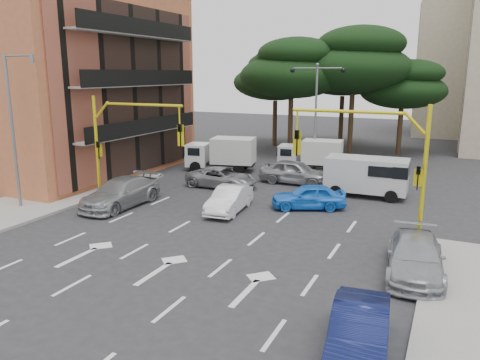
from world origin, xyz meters
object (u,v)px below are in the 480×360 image
object	(u,v)px
signal_mast_left	(122,136)
car_white_hatch	(229,199)
van_white	(366,177)
box_truck_a	(221,154)
box_truck_b	(311,155)
signal_mast_right	(380,154)
car_silver_cross_b	(295,172)
street_lamp_left	(14,122)
car_silver_cross_a	(222,178)
car_silver_wagon	(121,193)
car_navy_parked	(359,333)
car_silver_parked	(415,257)
car_blue_compact	(308,196)
street_lamp_center	(316,98)

from	to	relation	value
signal_mast_left	car_white_hatch	world-z (taller)	signal_mast_left
car_white_hatch	van_white	xyz separation A→B (m)	(5.97, 6.37, 0.51)
box_truck_a	box_truck_b	xyz separation A→B (m)	(6.03, 2.95, -0.09)
signal_mast_right	car_silver_cross_b	xyz separation A→B (m)	(-6.65, 8.92, -3.09)
street_lamp_left	car_silver_cross_a	xyz separation A→B (m)	(7.51, 8.92, -4.08)
car_silver_wagon	van_white	distance (m)	14.29
car_navy_parked	signal_mast_left	bearing A→B (deg)	141.76
signal_mast_left	box_truck_b	size ratio (longest dim) A/B	1.26
signal_mast_right	box_truck_a	world-z (taller)	signal_mast_right
signal_mast_left	box_truck_b	bearing A→B (deg)	63.70
box_truck_a	car_silver_wagon	bearing A→B (deg)	163.81
car_silver_cross_a	signal_mast_left	bearing A→B (deg)	154.53
car_silver_cross_b	car_silver_parked	distance (m)	14.69
box_truck_b	car_navy_parked	bearing A→B (deg)	-167.75
car_white_hatch	car_navy_parked	bearing A→B (deg)	-55.45
car_white_hatch	car_silver_wagon	size ratio (longest dim) A/B	0.76
signal_mast_right	car_silver_parked	bearing A→B (deg)	-57.96
car_silver_cross_b	van_white	distance (m)	5.04
car_white_hatch	car_silver_wagon	bearing A→B (deg)	-170.53
car_silver_cross_b	car_silver_wagon	bearing A→B (deg)	144.18
car_silver_cross_a	signal_mast_right	bearing A→B (deg)	-117.70
van_white	car_blue_compact	bearing A→B (deg)	-31.63
street_lamp_left	car_blue_compact	xyz separation A→B (m)	(13.98, 6.60, -4.04)
car_silver_cross_a	van_white	xyz separation A→B (m)	(8.80, 1.73, 0.54)
signal_mast_right	car_navy_parked	distance (m)	9.64
car_silver_wagon	box_truck_a	distance (m)	10.91
street_lamp_center	car_silver_parked	size ratio (longest dim) A/B	1.62
car_silver_parked	box_truck_b	distance (m)	18.75
car_blue_compact	box_truck_a	world-z (taller)	box_truck_a
signal_mast_left	van_white	bearing A→B (deg)	32.93
signal_mast_left	box_truck_a	size ratio (longest dim) A/B	1.17
car_white_hatch	car_navy_parked	distance (m)	13.56
car_silver_cross_b	box_truck_b	bearing A→B (deg)	4.77
street_lamp_center	van_white	bearing A→B (deg)	-51.71
car_silver_cross_a	box_truck_b	world-z (taller)	box_truck_b
street_lamp_center	car_navy_parked	xyz separation A→B (m)	(7.84, -23.05, -4.75)
street_lamp_center	box_truck_a	size ratio (longest dim) A/B	1.51
car_navy_parked	box_truck_b	xyz separation A→B (m)	(-7.97, 22.55, 0.49)
van_white	box_truck_b	distance (m)	7.79
street_lamp_left	signal_mast_right	bearing A→B (deg)	9.39
car_navy_parked	box_truck_a	distance (m)	24.09
signal_mast_right	car_navy_parked	size ratio (longest dim) A/B	1.45
street_lamp_center	car_blue_compact	xyz separation A→B (m)	(2.69, -10.40, -4.75)
street_lamp_center	box_truck_b	world-z (taller)	street_lamp_center
box_truck_b	street_lamp_center	bearing A→B (deg)	-21.55
signal_mast_right	car_silver_cross_a	distance (m)	12.56
van_white	box_truck_a	bearing A→B (deg)	-106.27
car_silver_cross_a	car_silver_cross_b	xyz separation A→B (m)	(3.94, 2.99, 0.16)
car_silver_cross_a	box_truck_a	world-z (taller)	box_truck_a
car_silver_cross_a	van_white	bearing A→B (deg)	-77.35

